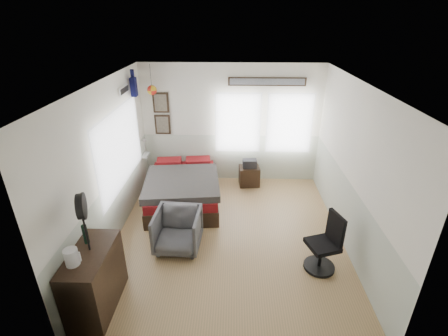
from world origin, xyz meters
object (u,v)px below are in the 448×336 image
Objects in this scene: bed at (183,189)px; task_chair at (325,247)px; armchair at (178,230)px; dresser at (95,280)px; nightstand at (249,176)px.

bed is 3.11m from task_chair.
armchair is at bearing 151.65° from task_chair.
armchair is (0.13, -1.47, 0.04)m from bed.
dresser reaches higher than bed.
task_chair is at bearing -74.74° from nightstand.
bed is 1.48m from armchair.
task_chair is (2.47, -1.88, 0.08)m from bed.
dresser is at bearing -122.38° from armchair.
nightstand is (1.28, 2.28, -0.12)m from armchair.
task_chair reaches higher than nightstand.
bed reaches higher than nightstand.
task_chair is at bearing 14.53° from dresser.
nightstand is (2.17, 3.53, -0.22)m from dresser.
armchair is at bearing 54.45° from dresser.
bed is 2.83m from dresser.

